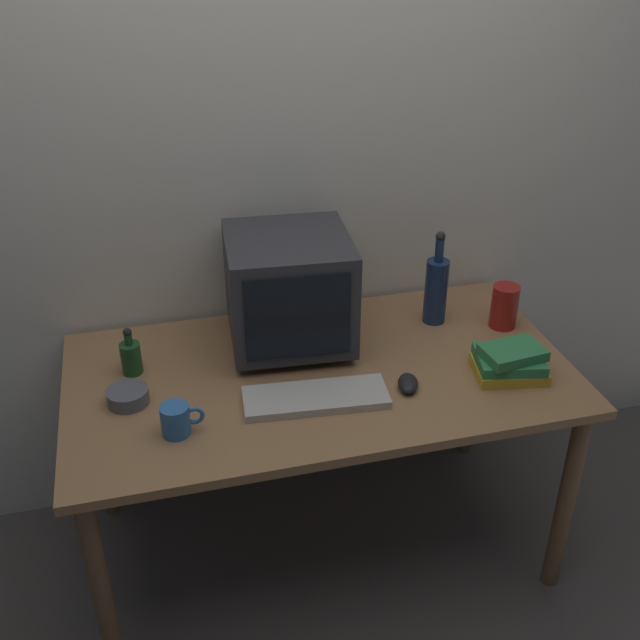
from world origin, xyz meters
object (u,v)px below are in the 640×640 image
bottle_short (131,356)px  mug (177,420)px  keyboard (316,397)px  computer_mouse (408,383)px  cd_spindle (128,396)px  crt_monitor (289,290)px  metal_canister (504,306)px  book_stack (510,362)px  bottle_tall (436,288)px

bottle_short → mug: bearing=-72.3°
keyboard → computer_mouse: computer_mouse is taller
keyboard → cd_spindle: size_ratio=3.50×
mug → cd_spindle: (-0.13, 0.18, -0.02)m
keyboard → crt_monitor: bearing=95.4°
computer_mouse → mug: mug is taller
mug → metal_canister: metal_canister is taller
computer_mouse → cd_spindle: bearing=-171.4°
bottle_short → book_stack: (1.11, -0.30, -0.01)m
crt_monitor → bottle_tall: bearing=1.5°
keyboard → book_stack: 0.61m
bottle_tall → book_stack: 0.39m
keyboard → cd_spindle: cd_spindle is taller
crt_monitor → bottle_tall: crt_monitor is taller
keyboard → metal_canister: bearing=24.9°
bottle_short → mug: (0.11, -0.33, -0.01)m
book_stack → cd_spindle: 1.14m
cd_spindle → computer_mouse: bearing=-9.5°
crt_monitor → mug: size_ratio=3.45×
crt_monitor → book_stack: crt_monitor is taller
keyboard → bottle_short: bottle_short is taller
book_stack → crt_monitor: bearing=150.0°
bottle_tall → bottle_short: bottle_tall is taller
crt_monitor → computer_mouse: size_ratio=4.14×
mug → bottle_tall: bearing=23.6°
crt_monitor → cd_spindle: (-0.53, -0.21, -0.17)m
mug → metal_canister: size_ratio=0.80×
bottle_tall → crt_monitor: bearing=-178.5°
metal_canister → crt_monitor: bearing=173.9°
book_stack → bottle_tall: bearing=105.2°
computer_mouse → bottle_short: (-0.79, 0.29, 0.04)m
computer_mouse → book_stack: 0.33m
bottle_tall → keyboard: bearing=-145.4°
bottle_tall → cd_spindle: 1.06m
book_stack → metal_canister: 0.30m
bottle_short → book_stack: size_ratio=0.67×
book_stack → metal_canister: metal_canister is taller
bottle_tall → bottle_short: (-1.01, -0.06, -0.07)m
keyboard → cd_spindle: 0.54m
crt_monitor → bottle_short: size_ratio=2.63×
keyboard → book_stack: size_ratio=1.80×
crt_monitor → bottle_tall: size_ratio=1.25×
bottle_short → bottle_tall: bearing=3.6°
computer_mouse → keyboard: bearing=-163.5°
keyboard → mug: (-0.40, -0.05, 0.03)m
bottle_tall → cd_spindle: (-1.03, -0.22, -0.10)m
bottle_short → computer_mouse: bearing=-20.4°
keyboard → computer_mouse: 0.28m
computer_mouse → bottle_tall: size_ratio=0.30×
keyboard → metal_canister: 0.77m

